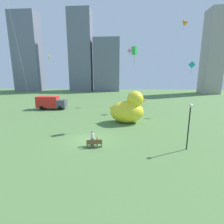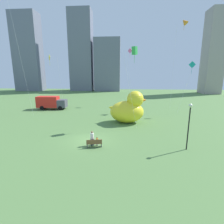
% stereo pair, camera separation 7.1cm
% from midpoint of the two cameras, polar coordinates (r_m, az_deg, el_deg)
% --- Properties ---
extents(ground_plane, '(140.00, 140.00, 0.00)m').
position_cam_midpoint_polar(ground_plane, '(20.96, -7.46, -9.26)').
color(ground_plane, '#537A41').
extents(park_bench, '(1.72, 0.75, 0.90)m').
position_cam_midpoint_polar(park_bench, '(18.87, -5.80, -10.20)').
color(park_bench, brown).
rests_on(park_bench, ground).
extents(person_adult, '(0.40, 0.40, 1.62)m').
position_cam_midpoint_polar(person_adult, '(19.26, -6.50, -8.39)').
color(person_adult, '#38476B').
rests_on(person_adult, ground).
extents(person_child, '(0.24, 0.24, 0.97)m').
position_cam_midpoint_polar(person_child, '(19.27, -4.84, -9.49)').
color(person_child, silver).
rests_on(person_child, ground).
extents(giant_inflatable_duck, '(6.20, 3.98, 5.14)m').
position_cam_midpoint_polar(giant_inflatable_duck, '(27.76, 5.48, 0.93)').
color(giant_inflatable_duck, yellow).
rests_on(giant_inflatable_duck, ground).
extents(lamppost, '(0.37, 0.37, 4.86)m').
position_cam_midpoint_polar(lamppost, '(19.02, 24.34, -2.06)').
color(lamppost, black).
rests_on(lamppost, ground).
extents(box_truck, '(6.50, 2.68, 2.85)m').
position_cam_midpoint_polar(box_truck, '(40.74, -19.44, 2.94)').
color(box_truck, red).
rests_on(box_truck, ground).
extents(city_skyline, '(86.93, 15.70, 35.22)m').
position_cam_midpoint_polar(city_skyline, '(80.66, -7.71, 18.21)').
color(city_skyline, slate).
rests_on(city_skyline, ground).
extents(kite_pink, '(2.51, 1.66, 13.97)m').
position_cam_midpoint_polar(kite_pink, '(45.30, 6.02, 18.70)').
color(kite_pink, silver).
rests_on(kite_pink, ground).
extents(kite_green, '(2.25, 2.16, 11.53)m').
position_cam_midpoint_polar(kite_green, '(25.98, 7.55, 19.37)').
color(kite_green, silver).
rests_on(kite_green, ground).
extents(kite_teal, '(2.63, 1.87, 10.06)m').
position_cam_midpoint_polar(kite_teal, '(36.59, 24.93, 13.44)').
color(kite_teal, silver).
rests_on(kite_teal, ground).
extents(kite_yellow, '(2.73, 3.98, 11.76)m').
position_cam_midpoint_polar(kite_yellow, '(40.36, -19.69, 15.90)').
color(kite_yellow, silver).
rests_on(kite_yellow, ground).
extents(kite_orange, '(2.94, 2.96, 19.43)m').
position_cam_midpoint_polar(kite_orange, '(44.33, 22.89, 25.80)').
color(kite_orange, silver).
rests_on(kite_orange, ground).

